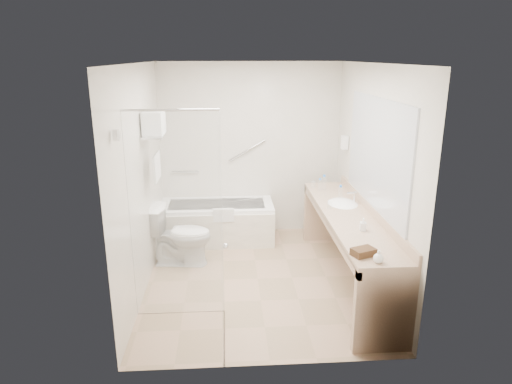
{
  "coord_description": "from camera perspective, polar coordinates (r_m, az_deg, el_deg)",
  "views": [
    {
      "loc": [
        -0.35,
        -4.94,
        2.58
      ],
      "look_at": [
        0.0,
        0.3,
        1.0
      ],
      "focal_mm": 32.0,
      "sensor_mm": 36.0,
      "label": 1
    }
  ],
  "objects": [
    {
      "name": "bathtub",
      "position": [
        6.6,
        -4.88,
        -3.76
      ],
      "size": [
        1.6,
        0.73,
        0.59
      ],
      "color": "white",
      "rests_on": "floor"
    },
    {
      "name": "faucet",
      "position": [
        5.66,
        12.24,
        -0.59
      ],
      "size": [
        0.03,
        0.03,
        0.14
      ],
      "primitive_type": "cylinder",
      "color": "silver",
      "rests_on": "vanity_counter"
    },
    {
      "name": "vanity_counter",
      "position": [
        5.35,
        11.38,
        -4.87
      ],
      "size": [
        0.55,
        2.7,
        0.95
      ],
      "color": "tan",
      "rests_on": "floor"
    },
    {
      "name": "water_bottle_right",
      "position": [
        6.11,
        7.99,
        0.89
      ],
      "size": [
        0.05,
        0.05,
        0.17
      ],
      "rotation": [
        0.0,
        0.0,
        -0.16
      ],
      "color": "silver",
      "rests_on": "vanity_counter"
    },
    {
      "name": "wall_front",
      "position": [
        3.61,
        1.99,
        -4.89
      ],
      "size": [
        2.6,
        0.1,
        2.5
      ],
      "primitive_type": "cube",
      "color": "beige",
      "rests_on": "ground"
    },
    {
      "name": "water_bottle_mid",
      "position": [
        6.14,
        8.5,
        1.12
      ],
      "size": [
        0.06,
        0.06,
        0.21
      ],
      "rotation": [
        0.0,
        0.0,
        -0.21
      ],
      "color": "silver",
      "rests_on": "vanity_counter"
    },
    {
      "name": "towel_shelf",
      "position": [
        5.42,
        -12.59,
        7.57
      ],
      "size": [
        0.24,
        0.55,
        0.81
      ],
      "color": "silver",
      "rests_on": "wall_left"
    },
    {
      "name": "soap_bottle_b",
      "position": [
        4.13,
        15.06,
        -7.95
      ],
      "size": [
        0.12,
        0.14,
        0.09
      ],
      "primitive_type": "imported",
      "rotation": [
        0.0,
        0.0,
        0.28
      ],
      "color": "white",
      "rests_on": "vanity_counter"
    },
    {
      "name": "sink",
      "position": [
        5.66,
        10.76,
        -1.69
      ],
      "size": [
        0.4,
        0.52,
        0.14
      ],
      "primitive_type": "ellipsoid",
      "color": "white",
      "rests_on": "vanity_counter"
    },
    {
      "name": "shower_enclosure",
      "position": [
        4.3,
        -7.35,
        -4.03
      ],
      "size": [
        0.96,
        0.91,
        2.11
      ],
      "color": "silver",
      "rests_on": "floor"
    },
    {
      "name": "soap_bottle_a",
      "position": [
        4.82,
        13.22,
        -4.39
      ],
      "size": [
        0.08,
        0.14,
        0.06
      ],
      "primitive_type": "imported",
      "rotation": [
        0.0,
        0.0,
        -0.16
      ],
      "color": "white",
      "rests_on": "vanity_counter"
    },
    {
      "name": "grab_bar_short",
      "position": [
        6.73,
        -8.82,
        2.53
      ],
      "size": [
        0.4,
        0.03,
        0.03
      ],
      "primitive_type": "cylinder",
      "rotation": [
        0.0,
        1.57,
        0.0
      ],
      "color": "silver",
      "rests_on": "wall_back"
    },
    {
      "name": "amenity_basket",
      "position": [
        4.24,
        13.27,
        -7.3
      ],
      "size": [
        0.24,
        0.2,
        0.07
      ],
      "primitive_type": "cube",
      "rotation": [
        0.0,
        0.0,
        0.38
      ],
      "color": "#442B18",
      "rests_on": "vanity_counter"
    },
    {
      "name": "wall_left",
      "position": [
        5.21,
        -14.21,
        1.41
      ],
      "size": [
        0.1,
        3.2,
        2.5
      ],
      "primitive_type": "cube",
      "color": "beige",
      "rests_on": "ground"
    },
    {
      "name": "water_bottle_left",
      "position": [
        5.74,
        10.5,
        -0.16
      ],
      "size": [
        0.06,
        0.06,
        0.19
      ],
      "rotation": [
        0.0,
        0.0,
        0.42
      ],
      "color": "silver",
      "rests_on": "vanity_counter"
    },
    {
      "name": "toilet",
      "position": [
        5.9,
        -9.42,
        -5.36
      ],
      "size": [
        0.83,
        0.52,
        0.77
      ],
      "primitive_type": "imported",
      "rotation": [
        0.0,
        0.0,
        1.46
      ],
      "color": "white",
      "rests_on": "floor"
    },
    {
      "name": "drinking_glass_near",
      "position": [
        6.26,
        7.16,
        0.97
      ],
      "size": [
        0.08,
        0.08,
        0.09
      ],
      "primitive_type": "cylinder",
      "rotation": [
        0.0,
        0.0,
        0.21
      ],
      "color": "silver",
      "rests_on": "vanity_counter"
    },
    {
      "name": "wall_right",
      "position": [
        5.38,
        14.19,
        1.89
      ],
      "size": [
        0.1,
        3.2,
        2.5
      ],
      "primitive_type": "cube",
      "color": "beige",
      "rests_on": "ground"
    },
    {
      "name": "hairdryer_unit",
      "position": [
        6.3,
        11.02,
        6.11
      ],
      "size": [
        0.08,
        0.1,
        0.18
      ],
      "primitive_type": "cube",
      "color": "white",
      "rests_on": "wall_right"
    },
    {
      "name": "floor",
      "position": [
        5.59,
        0.21,
        -10.77
      ],
      "size": [
        3.2,
        3.2,
        0.0
      ],
      "primitive_type": "plane",
      "color": "tan",
      "rests_on": "ground"
    },
    {
      "name": "ceiling",
      "position": [
        4.95,
        0.24,
        15.81
      ],
      "size": [
        2.6,
        3.2,
        0.1
      ],
      "primitive_type": "cube",
      "color": "white",
      "rests_on": "wall_back"
    },
    {
      "name": "grab_bar_long",
      "position": [
        6.64,
        -1.15,
        5.19
      ],
      "size": [
        0.53,
        0.03,
        0.33
      ],
      "primitive_type": "cylinder",
      "rotation": [
        0.0,
        1.05,
        0.0
      ],
      "color": "silver",
      "rests_on": "wall_back"
    },
    {
      "name": "mirror",
      "position": [
        5.17,
        14.82,
        4.68
      ],
      "size": [
        0.02,
        2.0,
        1.2
      ],
      "primitive_type": "cube",
      "color": "#B1B6BE",
      "rests_on": "wall_right"
    },
    {
      "name": "wall_back",
      "position": [
        6.68,
        -0.74,
        5.27
      ],
      "size": [
        2.6,
        0.1,
        2.5
      ],
      "primitive_type": "cube",
      "color": "beige",
      "rests_on": "ground"
    },
    {
      "name": "drinking_glass_far",
      "position": [
        5.43,
        9.22,
        -1.61
      ],
      "size": [
        0.08,
        0.08,
        0.08
      ],
      "primitive_type": "cylinder",
      "rotation": [
        0.0,
        0.0,
        0.23
      ],
      "color": "silver",
      "rests_on": "vanity_counter"
    }
  ]
}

